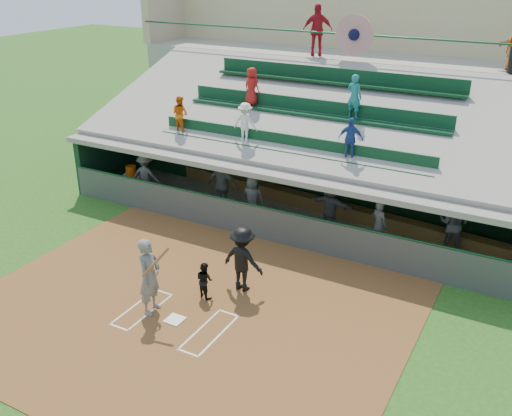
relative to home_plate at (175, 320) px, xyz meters
The scene contains 20 objects.
ground 0.04m from the home_plate, ahead, with size 100.00×100.00×0.00m, color #245117.
dirt_slab 0.50m from the home_plate, 90.00° to the left, with size 11.00×9.00×0.02m, color brown.
home_plate is the anchor object (origin of this frame).
batters_box_chalk 0.01m from the home_plate, ahead, with size 2.65×1.85×0.01m.
dugout_floor 6.75m from the home_plate, 90.00° to the left, with size 16.00×3.50×0.04m, color gray.
concourse_slab 13.69m from the home_plate, 90.00° to the left, with size 20.00×3.00×4.60m, color gray.
grandstand 10.75m from the home_plate, 90.05° to the left, with size 20.40×10.40×7.80m.
batter_at_plate 1.25m from the home_plate, behind, with size 0.92×0.82×2.03m.
catcher 1.37m from the home_plate, 87.35° to the left, with size 0.49×0.38×1.01m, color black.
home_umpire 2.41m from the home_plate, 70.34° to the left, with size 1.18×0.68×1.82m, color black.
dugout_bench 7.99m from the home_plate, 90.93° to the left, with size 15.06×0.45×0.45m, color olive.
white_table 8.92m from the home_plate, 136.37° to the left, with size 0.72×0.54×0.63m, color silver.
water_cooler 8.90m from the home_plate, 136.41° to the left, with size 0.40×0.40×0.40m, color #E85B0D.
dugout_player_a 8.26m from the home_plate, 133.23° to the left, with size 1.08×0.62×1.68m, color #565853.
dugout_player_b 6.73m from the home_plate, 111.18° to the left, with size 1.15×0.48×1.96m, color #5D605B.
dugout_player_c 6.22m from the home_plate, 100.65° to the left, with size 0.78×0.51×1.60m, color #545651.
dugout_player_d 6.87m from the home_plate, 77.96° to the left, with size 1.52×0.48×1.64m, color #5A5E58.
dugout_player_e 6.97m from the home_plate, 62.30° to the left, with size 0.57×0.37×1.56m, color #5F625C.
dugout_player_f 8.80m from the home_plate, 53.06° to the left, with size 0.90×0.70×1.85m, color #575A55.
concourse_staff_a 13.85m from the home_plate, 97.94° to the left, with size 1.18×0.49×2.02m, color #A4121D.
Camera 1 is at (7.45, -9.41, 8.31)m, focal length 40.00 mm.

